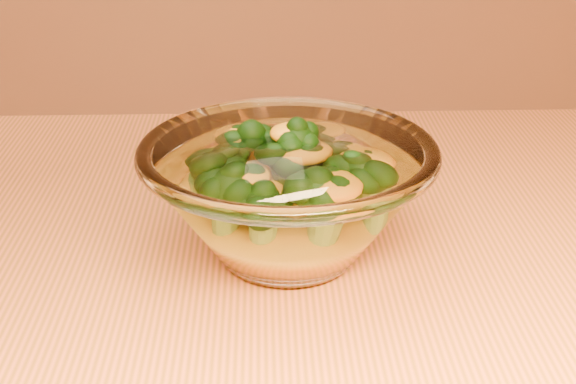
{
  "coord_description": "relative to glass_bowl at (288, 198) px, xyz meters",
  "views": [
    {
      "loc": [
        0.03,
        -0.43,
        1.05
      ],
      "look_at": [
        0.05,
        0.08,
        0.8
      ],
      "focal_mm": 50.0,
      "sensor_mm": 36.0,
      "label": 1
    }
  ],
  "objects": [
    {
      "name": "cheese_sauce",
      "position": [
        -0.0,
        -0.0,
        -0.02
      ],
      "size": [
        0.12,
        0.12,
        0.03
      ],
      "primitive_type": "ellipsoid",
      "color": "#EEAB14",
      "rests_on": "glass_bowl"
    },
    {
      "name": "glass_bowl",
      "position": [
        0.0,
        0.0,
        0.0
      ],
      "size": [
        0.21,
        0.21,
        0.09
      ],
      "color": "white",
      "rests_on": "table"
    },
    {
      "name": "broccoli_heap",
      "position": [
        -0.0,
        0.01,
        0.01
      ],
      "size": [
        0.14,
        0.13,
        0.07
      ],
      "color": "black",
      "rests_on": "cheese_sauce"
    }
  ]
}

